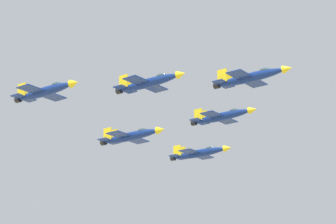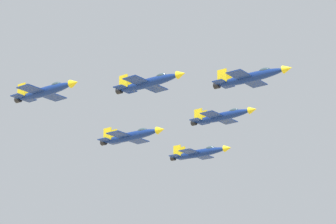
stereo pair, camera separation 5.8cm
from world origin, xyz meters
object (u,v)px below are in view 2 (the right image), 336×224
(jet_lead, at_px, (250,77))
(jet_right_wingman, at_px, (149,83))
(jet_left_outer, at_px, (199,153))
(jet_slot_rear, at_px, (131,136))
(jet_left_wingman, at_px, (222,116))
(jet_right_outer, at_px, (45,91))

(jet_lead, xyz_separation_m, jet_right_wingman, (8.70, -19.68, -1.65))
(jet_lead, relative_size, jet_left_outer, 1.00)
(jet_right_wingman, distance_m, jet_slot_rear, 22.24)
(jet_lead, height_order, jet_slot_rear, jet_lead)
(jet_left_wingman, bearing_deg, jet_slot_rear, -139.04)
(jet_right_outer, distance_m, jet_slot_rear, 28.06)
(jet_slot_rear, bearing_deg, jet_right_wingman, -39.92)
(jet_left_wingman, xyz_separation_m, jet_right_outer, (35.43, -27.60, -1.96))
(jet_right_wingman, xyz_separation_m, jet_left_outer, (-44.74, -3.84, -3.87))
(jet_lead, height_order, jet_left_outer, jet_lead)
(jet_lead, distance_m, jet_left_wingman, 21.62)
(jet_lead, distance_m, jet_right_wingman, 21.58)
(jet_lead, height_order, jet_right_outer, jet_lead)
(jet_left_outer, bearing_deg, jet_right_outer, -90.75)
(jet_right_wingman, relative_size, jet_left_outer, 0.97)
(jet_left_wingman, distance_m, jet_right_outer, 44.95)
(jet_right_wingman, xyz_separation_m, jet_slot_rear, (-18.02, -11.76, -5.63))
(jet_lead, distance_m, jet_slot_rear, 33.59)
(jet_slot_rear, bearing_deg, jet_left_outer, 90.45)
(jet_right_wingman, bearing_deg, jet_slot_rear, 140.19)
(jet_left_outer, height_order, jet_slot_rear, jet_left_outer)
(jet_lead, xyz_separation_m, jet_left_outer, (-36.04, -23.52, -5.52))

